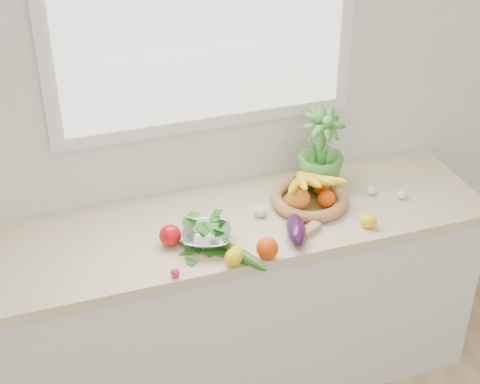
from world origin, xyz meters
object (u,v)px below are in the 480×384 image
object	(u,v)px
eggplant	(296,230)
colander_with_spinach	(207,233)
fruit_basket	(309,195)
cucumber	(244,256)
potted_herb	(321,149)
apple	(170,235)

from	to	relation	value
eggplant	colander_with_spinach	xyz separation A→B (m)	(-0.35, 0.07, 0.01)
fruit_basket	cucumber	bearing A→B (deg)	-143.87
potted_herb	colander_with_spinach	world-z (taller)	potted_herb
colander_with_spinach	eggplant	bearing A→B (deg)	-11.78
apple	potted_herb	distance (m)	0.78
cucumber	fruit_basket	distance (m)	0.49
potted_herb	colander_with_spinach	xyz separation A→B (m)	(-0.60, -0.25, -0.14)
eggplant	colander_with_spinach	world-z (taller)	colander_with_spinach
eggplant	fruit_basket	bearing A→B (deg)	55.32
apple	colander_with_spinach	bearing A→B (deg)	-18.25
apple	eggplant	distance (m)	0.50
apple	potted_herb	bearing A→B (deg)	15.55
cucumber	potted_herb	bearing A→B (deg)	39.10
eggplant	potted_herb	distance (m)	0.43
eggplant	fruit_basket	xyz separation A→B (m)	(0.15, 0.21, 0.01)
eggplant	potted_herb	world-z (taller)	potted_herb
eggplant	fruit_basket	distance (m)	0.26
potted_herb	fruit_basket	world-z (taller)	potted_herb
colander_with_spinach	fruit_basket	bearing A→B (deg)	15.39
apple	fruit_basket	xyz separation A→B (m)	(0.64, 0.09, 0.01)
cucumber	colander_with_spinach	bearing A→B (deg)	125.15
apple	colander_with_spinach	world-z (taller)	colander_with_spinach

